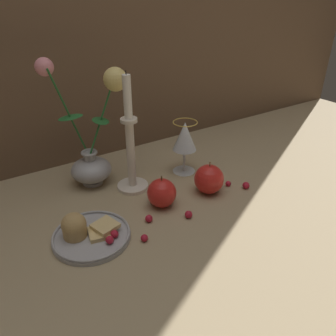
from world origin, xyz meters
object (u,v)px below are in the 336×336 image
at_px(vase, 93,146).
at_px(plate_with_pastries, 87,232).
at_px(candlestick, 131,152).
at_px(apple_beside_vase, 163,193).
at_px(wine_glass, 185,138).
at_px(apple_near_glass, 209,179).

bearing_deg(vase, plate_with_pastries, -116.58).
bearing_deg(candlestick, vase, 130.72).
bearing_deg(apple_beside_vase, vase, 116.00).
bearing_deg(plate_with_pastries, vase, 63.42).
bearing_deg(wine_glass, apple_near_glass, -94.93).
height_order(plate_with_pastries, wine_glass, wine_glass).
xyz_separation_m(wine_glass, apple_near_glass, (-0.01, -0.13, -0.07)).
xyz_separation_m(vase, wine_glass, (0.25, -0.09, -0.00)).
distance_m(vase, apple_beside_vase, 0.24).
height_order(vase, candlestick, vase).
relative_size(vase, candlestick, 1.09).
bearing_deg(plate_with_pastries, apple_near_glass, 0.79).
bearing_deg(vase, apple_beside_vase, -64.00).
relative_size(vase, wine_glass, 2.20).
relative_size(plate_with_pastries, apple_near_glass, 1.88).
bearing_deg(wine_glass, vase, 160.93).
xyz_separation_m(plate_with_pastries, candlestick, (0.19, 0.14, 0.10)).
bearing_deg(candlestick, apple_beside_vase, -77.66).
distance_m(plate_with_pastries, candlestick, 0.25).
bearing_deg(apple_near_glass, vase, 137.49).
height_order(candlestick, apple_beside_vase, candlestick).
relative_size(vase, plate_with_pastries, 2.03).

